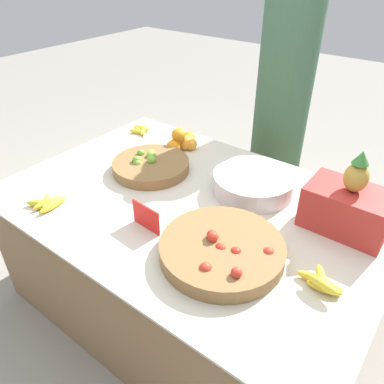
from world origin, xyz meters
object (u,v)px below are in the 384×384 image
Objects in this scene: price_sign at (146,217)px; vendor_person at (281,112)px; metal_bowl at (253,183)px; produce_crate at (348,206)px; lime_bowl at (150,165)px; tomato_basket at (222,250)px.

price_sign is 0.09× the size of vendor_person.
metal_bowl is 0.44m from produce_crate.
lime_bowl is 0.55m from metal_bowl.
produce_crate reaches higher than price_sign.
metal_bowl is 2.53× the size of price_sign.
lime_bowl is at bearing -163.88° from metal_bowl.
lime_bowl is at bearing -171.75° from produce_crate.
produce_crate is (0.31, 0.46, 0.07)m from tomato_basket.
produce_crate reaches higher than metal_bowl.
price_sign is at bearing -171.71° from tomato_basket.
lime_bowl is 0.96m from vendor_person.
price_sign reaches higher than tomato_basket.
vendor_person reaches higher than lime_bowl.
vendor_person is (-0.68, 0.77, 0.00)m from produce_crate.
produce_crate is at bearing 8.25° from lime_bowl.
tomato_basket is 0.28× the size of vendor_person.
vendor_person is at bearing 107.38° from metal_bowl.
lime_bowl is 0.23× the size of vendor_person.
tomato_basket is 1.29m from vendor_person.
price_sign is (-0.21, -0.52, 0.01)m from metal_bowl.
produce_crate is at bearing 42.13° from price_sign.
vendor_person reaches higher than tomato_basket.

